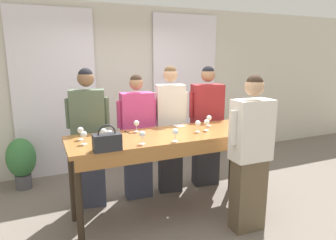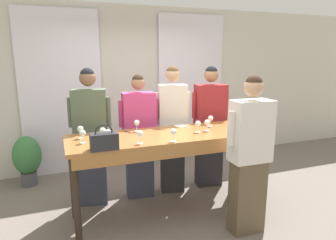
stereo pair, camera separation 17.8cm
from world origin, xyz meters
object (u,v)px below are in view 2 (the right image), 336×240
(tasting_bar, at_px, (171,144))
(guest_striped_shirt, at_px, (210,126))
(handbag, at_px, (104,141))
(guest_cream_sweater, at_px, (172,129))
(wine_bottle, at_px, (257,119))
(wine_glass_center_left, at_px, (207,123))
(wine_glass_center_mid, at_px, (211,119))
(wine_glass_center_right, at_px, (140,134))
(host_pouring, at_px, (250,155))
(wine_glass_near_host, at_px, (108,133))
(guest_pink_top, at_px, (139,137))
(potted_plant, at_px, (27,158))
(wine_glass_front_mid, at_px, (80,129))
(guest_olive_jacket, at_px, (91,136))
(wine_glass_by_bottle, at_px, (253,122))
(wine_glass_back_left, at_px, (173,132))
(wine_glass_front_left, at_px, (103,131))
(wine_glass_front_right, at_px, (198,124))
(wine_glass_back_right, at_px, (83,134))
(wine_glass_back_mid, at_px, (137,123))

(tasting_bar, height_order, guest_striped_shirt, guest_striped_shirt)
(handbag, xyz_separation_m, guest_cream_sweater, (1.10, 0.97, -0.19))
(wine_bottle, xyz_separation_m, wine_glass_center_left, (-0.67, 0.08, -0.01))
(wine_glass_center_mid, relative_size, wine_glass_center_right, 1.00)
(wine_glass_center_left, relative_size, host_pouring, 0.08)
(wine_glass_near_host, bearing_deg, host_pouring, -20.76)
(guest_pink_top, height_order, guest_cream_sweater, guest_cream_sweater)
(handbag, relative_size, guest_cream_sweater, 0.15)
(wine_bottle, relative_size, potted_plant, 0.41)
(tasting_bar, distance_m, wine_glass_center_right, 0.56)
(wine_glass_front_mid, distance_m, wine_glass_near_host, 0.37)
(guest_olive_jacket, bearing_deg, wine_glass_by_bottle, -23.82)
(wine_glass_back_left, xyz_separation_m, potted_plant, (-1.64, 1.88, -0.71))
(potted_plant, bearing_deg, host_pouring, -42.65)
(wine_glass_front_mid, bearing_deg, guest_olive_jacket, 71.60)
(guest_striped_shirt, bearing_deg, potted_plant, 160.08)
(wine_glass_front_left, distance_m, wine_glass_near_host, 0.11)
(wine_glass_front_right, bearing_deg, potted_plant, 141.82)
(wine_bottle, distance_m, wine_glass_front_left, 1.94)
(wine_glass_near_host, xyz_separation_m, guest_olive_jacket, (-0.11, 0.73, -0.21))
(wine_glass_front_left, distance_m, wine_glass_by_bottle, 1.82)
(tasting_bar, bearing_deg, host_pouring, -42.40)
(tasting_bar, bearing_deg, guest_striped_shirt, 36.85)
(guest_striped_shirt, bearing_deg, guest_cream_sweater, 180.00)
(wine_glass_near_host, height_order, guest_olive_jacket, guest_olive_jacket)
(wine_glass_front_mid, distance_m, guest_cream_sweater, 1.38)
(wine_glass_front_mid, bearing_deg, wine_glass_back_left, -27.40)
(wine_glass_back_right, xyz_separation_m, guest_striped_shirt, (1.88, 0.66, -0.23))
(tasting_bar, distance_m, wine_glass_back_mid, 0.49)
(wine_glass_front_right, relative_size, guest_striped_shirt, 0.08)
(guest_olive_jacket, bearing_deg, host_pouring, -39.55)
(wine_glass_back_mid, relative_size, potted_plant, 0.18)
(wine_glass_back_left, xyz_separation_m, guest_pink_top, (-0.13, 0.94, -0.28))
(wine_glass_front_right, relative_size, guest_olive_jacket, 0.08)
(wine_glass_front_right, bearing_deg, guest_olive_jacket, 150.44)
(wine_glass_center_right, height_order, wine_glass_back_mid, same)
(wine_glass_front_mid, height_order, guest_pink_top, guest_pink_top)
(wine_glass_center_mid, relative_size, guest_striped_shirt, 0.08)
(wine_glass_center_mid, height_order, potted_plant, wine_glass_center_mid)
(wine_glass_front_left, distance_m, wine_glass_front_right, 1.13)
(guest_olive_jacket, bearing_deg, wine_glass_near_host, -81.53)
(host_pouring, bearing_deg, wine_glass_back_right, 160.19)
(wine_glass_front_mid, distance_m, wine_glass_front_right, 1.37)
(guest_pink_top, bearing_deg, handbag, -122.41)
(wine_glass_center_right, relative_size, guest_cream_sweater, 0.08)
(wine_glass_front_left, bearing_deg, potted_plant, 120.77)
(tasting_bar, bearing_deg, guest_pink_top, 108.46)
(tasting_bar, distance_m, wine_glass_near_host, 0.79)
(wine_glass_center_left, xyz_separation_m, guest_striped_shirt, (0.40, 0.66, -0.23))
(tasting_bar, relative_size, guest_cream_sweater, 1.32)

